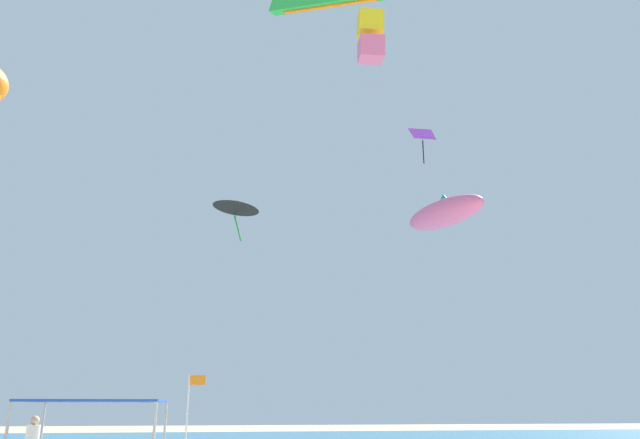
# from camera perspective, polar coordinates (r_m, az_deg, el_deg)

# --- Properties ---
(ocean_strip) EXTENTS (110.00, 18.98, 0.03)m
(ocean_strip) POSITION_cam_1_polar(r_m,az_deg,el_deg) (42.59, -4.11, -20.16)
(ocean_strip) COLOR teal
(ocean_strip) RESTS_ON ground
(canopy_tent) EXTENTS (3.36, 2.93, 2.17)m
(canopy_tent) POSITION_cam_1_polar(r_m,az_deg,el_deg) (17.09, -20.66, -16.24)
(canopy_tent) COLOR #B2B2B7
(canopy_tent) RESTS_ON ground
(banner_flag) EXTENTS (0.61, 0.06, 3.10)m
(banner_flag) POSITION_cam_1_polar(r_m,az_deg,el_deg) (22.92, -12.42, -17.38)
(banner_flag) COLOR silver
(banner_flag) RESTS_ON ground
(kite_box_yellow) EXTENTS (1.50, 1.66, 3.09)m
(kite_box_yellow) POSITION_cam_1_polar(r_m,az_deg,el_deg) (35.05, 4.89, 17.10)
(kite_box_yellow) COLOR yellow
(kite_inflatable_pink) EXTENTS (4.85, 6.65, 2.52)m
(kite_inflatable_pink) POSITION_cam_1_polar(r_m,az_deg,el_deg) (40.08, 11.91, 0.65)
(kite_inflatable_pink) COLOR pink
(kite_diamond_purple) EXTENTS (2.50, 2.52, 2.75)m
(kite_diamond_purple) POSITION_cam_1_polar(r_m,az_deg,el_deg) (47.63, 9.81, 7.95)
(kite_diamond_purple) COLOR purple
(kite_delta_black) EXTENTS (3.79, 3.74, 2.99)m
(kite_delta_black) POSITION_cam_1_polar(r_m,az_deg,el_deg) (44.94, -8.03, 1.43)
(kite_delta_black) COLOR black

